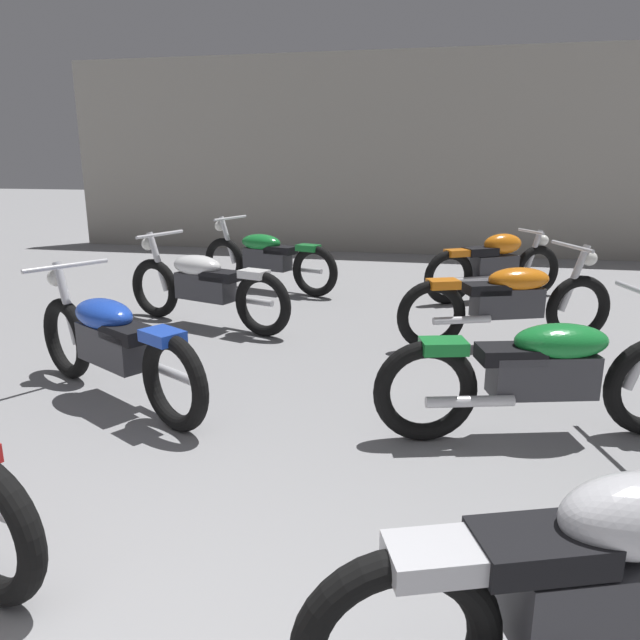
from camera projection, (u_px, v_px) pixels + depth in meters
back_wall at (402, 155)px, 11.11m from camera, size 13.01×0.24×3.60m
motorcycle_left_row_1 at (112, 343)px, 4.45m from camera, size 1.94×1.19×0.97m
motorcycle_left_row_2 at (204, 285)px, 6.46m from camera, size 2.09×0.91×0.97m
motorcycle_left_row_3 at (267, 258)px, 8.21m from camera, size 2.10×0.91×0.97m
motorcycle_right_row_0 at (603, 589)px, 1.90m from camera, size 1.89×0.80×0.88m
motorcycle_right_row_1 at (545, 372)px, 3.85m from camera, size 2.12×0.86×0.97m
motorcycle_right_row_2 at (509, 300)px, 5.76m from camera, size 2.06×1.00×0.97m
motorcycle_right_row_3 at (495, 264)px, 7.64m from camera, size 1.74×1.11×0.88m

